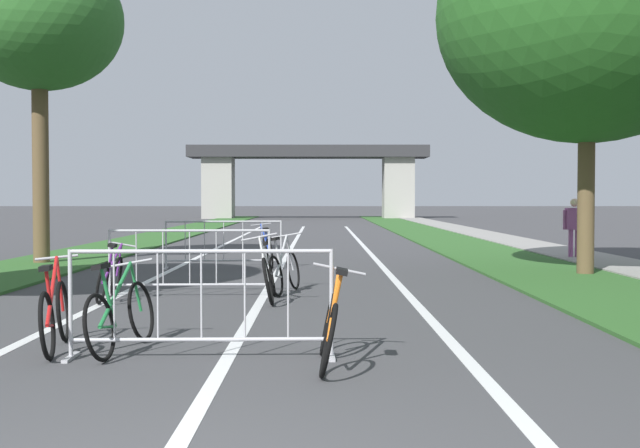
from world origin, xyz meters
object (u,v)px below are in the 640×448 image
at_px(tree_right_maple_mid, 584,15).
at_px(bicycle_green_2, 117,315).
at_px(crowd_barrier_nearest, 198,304).
at_px(bicycle_purple_3, 107,277).
at_px(tree_left_pine_near, 35,21).
at_px(bicycle_silver_4, 281,270).
at_px(bicycle_red_5, 51,314).
at_px(bicycle_blue_0, 263,250).
at_px(bicycle_white_6, 265,275).
at_px(pedestrian_pushing_bike, 570,223).
at_px(bicycle_orange_1, 326,327).
at_px(crowd_barrier_second, 186,263).
at_px(crowd_barrier_third, 220,245).

relative_size(tree_right_maple_mid, bicycle_green_2, 4.42).
relative_size(crowd_barrier_nearest, bicycle_purple_3, 1.54).
xyz_separation_m(tree_left_pine_near, bicycle_silver_4, (5.90, -5.61, -5.24)).
relative_size(crowd_barrier_nearest, bicycle_red_5, 1.55).
relative_size(bicycle_blue_0, bicycle_white_6, 0.90).
bearing_deg(crowd_barrier_nearest, pedestrian_pushing_bike, 58.45).
bearing_deg(bicycle_red_5, bicycle_silver_4, 57.07).
distance_m(bicycle_red_5, pedestrian_pushing_bike, 14.83).
bearing_deg(pedestrian_pushing_bike, crowd_barrier_nearest, 59.83).
bearing_deg(crowd_barrier_nearest, tree_left_pine_near, 116.20).
height_order(tree_right_maple_mid, crowd_barrier_nearest, tree_right_maple_mid).
distance_m(bicycle_orange_1, bicycle_red_5, 2.86).
xyz_separation_m(tree_left_pine_near, bicycle_blue_0, (5.28, -0.74, -5.24)).
bearing_deg(bicycle_blue_0, crowd_barrier_second, -111.51).
height_order(crowd_barrier_nearest, crowd_barrier_second, same).
xyz_separation_m(bicycle_orange_1, bicycle_white_6, (-0.85, 4.64, 0.02)).
distance_m(bicycle_blue_0, bicycle_red_5, 9.83).
bearing_deg(bicycle_purple_3, crowd_barrier_nearest, -68.32).
height_order(bicycle_orange_1, bicycle_purple_3, bicycle_orange_1).
relative_size(tree_right_maple_mid, bicycle_red_5, 4.64).
bearing_deg(bicycle_blue_0, bicycle_white_6, -98.15).
distance_m(bicycle_purple_3, bicycle_white_6, 2.40).
xyz_separation_m(crowd_barrier_second, bicycle_green_2, (0.04, -4.48, -0.16)).
bearing_deg(pedestrian_pushing_bike, tree_right_maple_mid, 76.58).
xyz_separation_m(crowd_barrier_third, pedestrian_pushing_bike, (8.42, 2.47, 0.41)).
bearing_deg(crowd_barrier_third, pedestrian_pushing_bike, 16.32).
xyz_separation_m(bicycle_blue_0, bicycle_silver_4, (0.62, -4.87, -0.00)).
distance_m(bicycle_blue_0, bicycle_silver_4, 4.91).
relative_size(bicycle_green_2, bicycle_red_5, 1.05).
bearing_deg(pedestrian_pushing_bike, crowd_barrier_second, 42.52).
xyz_separation_m(tree_right_maple_mid, bicycle_white_6, (-6.03, -3.86, -4.75)).
height_order(crowd_barrier_nearest, pedestrian_pushing_bike, pedestrian_pushing_bike).
distance_m(crowd_barrier_third, bicycle_silver_4, 4.71).
relative_size(bicycle_orange_1, bicycle_purple_3, 0.97).
height_order(tree_right_maple_mid, bicycle_green_2, tree_right_maple_mid).
xyz_separation_m(bicycle_purple_3, bicycle_red_5, (0.49, -3.98, 0.01)).
height_order(bicycle_purple_3, bicycle_red_5, bicycle_red_5).
distance_m(crowd_barrier_second, bicycle_purple_3, 1.23).
bearing_deg(pedestrian_pushing_bike, bicycle_red_5, 54.00).
bearing_deg(pedestrian_pushing_bike, bicycle_white_6, 49.46).
xyz_separation_m(tree_left_pine_near, bicycle_purple_3, (3.31, -6.49, -5.26)).
xyz_separation_m(tree_right_maple_mid, crowd_barrier_third, (-7.36, 1.57, -4.61)).
bearing_deg(bicycle_white_6, crowd_barrier_third, -77.97).
xyz_separation_m(bicycle_green_2, bicycle_purple_3, (-1.16, 4.00, -0.01)).
height_order(tree_left_pine_near, bicycle_blue_0, tree_left_pine_near).
bearing_deg(bicycle_purple_3, tree_left_pine_near, 113.78).
relative_size(crowd_barrier_third, pedestrian_pushing_bike, 1.68).
xyz_separation_m(tree_right_maple_mid, bicycle_orange_1, (-5.17, -8.50, -4.77)).
distance_m(bicycle_orange_1, bicycle_green_2, 2.22).
height_order(bicycle_orange_1, pedestrian_pushing_bike, pedestrian_pushing_bike).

